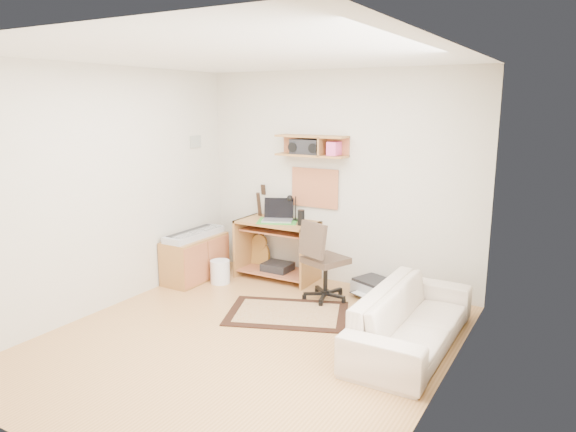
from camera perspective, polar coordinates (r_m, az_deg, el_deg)
The scene contains 22 objects.
floor at distance 5.19m, azimuth -4.51°, elevation -13.25°, with size 3.60×4.00×0.01m, color tan.
ceiling at distance 4.71m, azimuth -5.06°, elevation 16.83°, with size 3.60×4.00×0.01m, color white.
back_wall at distance 6.50m, azimuth 5.39°, elevation 3.98°, with size 3.60×0.01×2.60m, color beige.
left_wall at distance 5.98m, azimuth -19.13°, elevation 2.65°, with size 0.01×4.00×2.60m, color beige.
right_wall at distance 4.05m, azimuth 16.72°, elevation -1.46°, with size 0.01×4.00×2.60m, color beige.
wall_shelf at distance 6.47m, azimuth 2.54°, elevation 7.54°, with size 0.90×0.25×0.26m, color #A8733B.
cork_board at distance 6.63m, azimuth 2.92°, elevation 3.03°, with size 0.64×0.03×0.49m, color tan.
wall_photo at distance 6.99m, azimuth -9.91°, elevation 7.88°, with size 0.02×0.20×0.15m, color #4C8CBF.
desk at distance 6.77m, azimuth -1.14°, elevation -3.65°, with size 1.00×0.55×0.75m, color #A8733B, non-canonical shape.
laptop at distance 6.62m, azimuth -1.14°, elevation 0.60°, with size 0.37×0.37×0.28m, color silver, non-canonical shape.
speaker at distance 6.44m, azimuth 1.42°, elevation -0.18°, with size 0.08×0.08×0.19m, color black.
desk_lamp at distance 6.67m, azimuth 0.82°, elevation 0.86°, with size 0.11×0.11×0.33m, color black, non-canonical shape.
pencil_cup at distance 6.61m, azimuth 1.41°, elevation -0.23°, with size 0.07×0.07×0.10m, color #2F3D8F.
boombox at distance 6.50m, azimuth 1.94°, elevation 7.40°, with size 0.38×0.17×0.19m, color black.
rug at distance 5.76m, azimuth -0.06°, elevation -10.40°, with size 1.26×0.84×0.02m, color tan.
task_chair at distance 6.03m, azimuth 4.08°, elevation -4.74°, with size 0.48×0.48×0.94m, color #3B2E23, non-canonical shape.
cabinet at distance 6.86m, azimuth -9.94°, elevation -4.50°, with size 0.40×0.90×0.55m, color #A8733B.
music_keyboard at distance 6.78m, azimuth -10.04°, elevation -1.96°, with size 0.28×0.89×0.08m, color #B2B5BA.
guitar at distance 7.02m, azimuth -3.17°, elevation -1.35°, with size 0.31×0.19×1.16m, color #B57F37, non-canonical shape.
waste_basket at distance 6.71m, azimuth -7.31°, elevation -5.96°, with size 0.24×0.24×0.29m, color white.
printer at distance 6.35m, azimuth 9.36°, elevation -7.64°, with size 0.47×0.36×0.18m, color #A5A8AA.
sofa at distance 5.06m, azimuth 13.20°, elevation -9.73°, with size 1.83×0.53×0.71m, color beige.
Camera 1 is at (2.69, -3.84, 2.21)m, focal length 33.07 mm.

